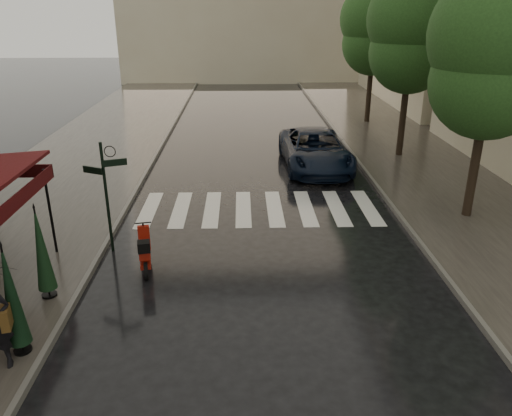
{
  "coord_description": "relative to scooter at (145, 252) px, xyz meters",
  "views": [
    {
      "loc": [
        2.42,
        -9.54,
        6.31
      ],
      "look_at": [
        2.78,
        2.59,
        1.4
      ],
      "focal_mm": 35.0,
      "sensor_mm": 36.0,
      "label": 1
    }
  ],
  "objects": [
    {
      "name": "curb_far",
      "position": [
        7.54,
        10.08,
        -0.42
      ],
      "size": [
        0.12,
        60.0,
        0.16
      ],
      "primitive_type": "cube",
      "color": "#595651",
      "rests_on": "ground"
    },
    {
      "name": "parasol_front",
      "position": [
        -1.78,
        -3.42,
        0.88
      ],
      "size": [
        0.42,
        0.42,
        2.33
      ],
      "color": "black",
      "rests_on": "sidewalk_near"
    },
    {
      "name": "curb_near",
      "position": [
        -1.36,
        10.08,
        -0.42
      ],
      "size": [
        0.12,
        60.0,
        0.16
      ],
      "primitive_type": "cube",
      "color": "#595651",
      "rests_on": "ground"
    },
    {
      "name": "tree_near",
      "position": [
        9.69,
        3.08,
        4.82
      ],
      "size": [
        3.8,
        3.8,
        7.99
      ],
      "color": "black",
      "rests_on": "sidewalk_far"
    },
    {
      "name": "crosswalk",
      "position": [
        3.06,
        4.08,
        -0.49
      ],
      "size": [
        7.85,
        3.2,
        0.01
      ],
      "color": "silver",
      "rests_on": "ground"
    },
    {
      "name": "signpost",
      "position": [
        -1.11,
        1.08,
        1.34
      ],
      "size": [
        1.17,
        0.29,
        3.1
      ],
      "color": "black",
      "rests_on": "ground"
    },
    {
      "name": "tree_mid",
      "position": [
        9.59,
        10.08,
        5.1
      ],
      "size": [
        3.8,
        3.8,
        8.34
      ],
      "color": "black",
      "rests_on": "sidewalk_far"
    },
    {
      "name": "parked_car",
      "position": [
        5.57,
        8.64,
        0.28
      ],
      "size": [
        2.75,
        5.67,
        1.55
      ],
      "primitive_type": "imported",
      "rotation": [
        0.0,
        0.0,
        0.03
      ],
      "color": "black",
      "rests_on": "ground"
    },
    {
      "name": "sidewalk_far",
      "position": [
        10.34,
        10.08,
        -0.43
      ],
      "size": [
        5.5,
        60.0,
        0.12
      ],
      "primitive_type": "cube",
      "color": "#38332D",
      "rests_on": "ground"
    },
    {
      "name": "parasol_back",
      "position": [
        -1.97,
        -1.42,
        0.83
      ],
      "size": [
        0.42,
        0.42,
        2.24
      ],
      "color": "black",
      "rests_on": "sidewalk_near"
    },
    {
      "name": "ground",
      "position": [
        0.09,
        -1.92,
        -0.49
      ],
      "size": [
        120.0,
        120.0,
        0.0
      ],
      "primitive_type": "plane",
      "color": "black",
      "rests_on": "ground"
    },
    {
      "name": "sidewalk_near",
      "position": [
        -4.41,
        10.08,
        -0.43
      ],
      "size": [
        6.0,
        60.0,
        0.12
      ],
      "primitive_type": "cube",
      "color": "#38332D",
      "rests_on": "ground"
    },
    {
      "name": "tree_far",
      "position": [
        9.79,
        17.08,
        4.96
      ],
      "size": [
        3.8,
        3.8,
        8.16
      ],
      "color": "black",
      "rests_on": "sidewalk_far"
    },
    {
      "name": "scooter",
      "position": [
        0.0,
        0.0,
        0.0
      ],
      "size": [
        0.59,
        1.61,
        1.07
      ],
      "rotation": [
        0.0,
        0.0,
        0.19
      ],
      "color": "black",
      "rests_on": "ground"
    }
  ]
}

